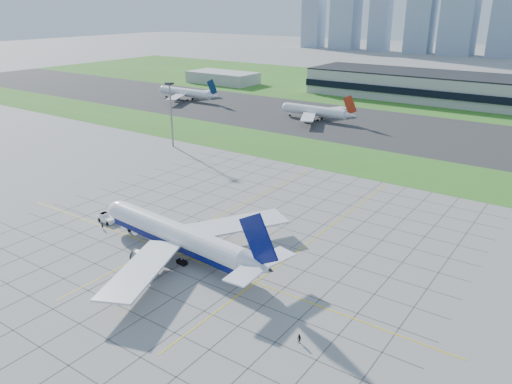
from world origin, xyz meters
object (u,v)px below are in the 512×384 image
light_mast (171,107)px  pushback_tug (107,218)px  crew_near (102,226)px  crew_far (299,339)px  airliner (178,236)px  distant_jet_0 (187,93)px  distant_jet_1 (316,111)px

light_mast → pushback_tug: bearing=-59.5°
crew_near → crew_far: size_ratio=1.04×
airliner → pushback_tug: airliner is taller
distant_jet_0 → light_mast: bearing=-50.6°
crew_far → distant_jet_1: distant_jet_1 is taller
pushback_tug → airliner: bearing=-0.2°
distant_jet_1 → pushback_tug: bearing=-84.3°
crew_near → distant_jet_1: size_ratio=0.04×
crew_far → distant_jet_0: size_ratio=0.04×
light_mast → distant_jet_1: bearing=72.6°
light_mast → crew_near: 80.60m
pushback_tug → distant_jet_0: (-103.50, 144.31, 3.50)m
crew_far → distant_jet_1: (-81.55, 155.22, 3.62)m
light_mast → airliner: size_ratio=0.47×
pushback_tug → distant_jet_1: bearing=100.4°
airliner → distant_jet_0: airliner is taller
airliner → crew_near: (-25.76, -1.06, -3.75)m
airliner → distant_jet_0: 197.32m
crew_near → light_mast: bearing=48.8°
airliner → distant_jet_1: size_ratio=1.28×
crew_near → distant_jet_0: bearing=53.6°
crew_near → pushback_tug: bearing=54.8°
crew_far → crew_near: bearing=-166.7°
crew_far → distant_jet_1: bearing=140.6°
crew_near → airliner: bearing=-69.7°
light_mast → pushback_tug: size_ratio=3.16×
airliner → pushback_tug: bearing=179.8°
pushback_tug → distant_jet_1: 141.57m
distant_jet_1 → crew_near: bearing=-83.4°
crew_far → distant_jet_1: 175.38m
pushback_tug → distant_jet_0: distant_jet_0 is taller
crew_near → distant_jet_0: size_ratio=0.04×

